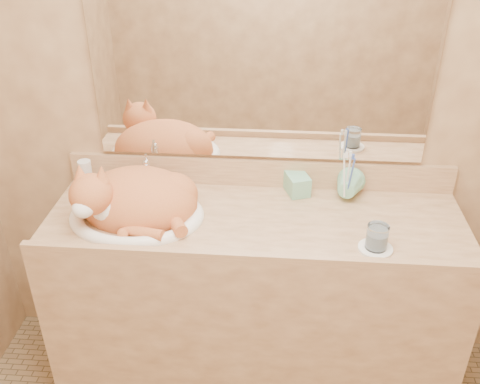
# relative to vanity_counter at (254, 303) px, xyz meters

# --- Properties ---
(wall_back) EXTENTS (2.40, 0.02, 2.50)m
(wall_back) POSITION_rel_vanity_counter_xyz_m (0.00, 0.28, 0.82)
(wall_back) COLOR #88603D
(wall_back) RESTS_ON ground
(vanity_counter) EXTENTS (1.60, 0.55, 0.85)m
(vanity_counter) POSITION_rel_vanity_counter_xyz_m (0.00, 0.00, 0.00)
(vanity_counter) COLOR #906340
(vanity_counter) RESTS_ON floor
(mirror) EXTENTS (1.30, 0.02, 0.80)m
(mirror) POSITION_rel_vanity_counter_xyz_m (0.00, 0.26, 0.97)
(mirror) COLOR white
(mirror) RESTS_ON wall_back
(sink_basin) EXTENTS (0.60, 0.54, 0.16)m
(sink_basin) POSITION_rel_vanity_counter_xyz_m (-0.45, -0.02, 0.50)
(sink_basin) COLOR white
(sink_basin) RESTS_ON vanity_counter
(faucet) EXTENTS (0.05, 0.11, 0.16)m
(faucet) POSITION_rel_vanity_counter_xyz_m (-0.45, 0.17, 0.50)
(faucet) COLOR silver
(faucet) RESTS_ON vanity_counter
(cat) EXTENTS (0.47, 0.39, 0.25)m
(cat) POSITION_rel_vanity_counter_xyz_m (-0.47, -0.01, 0.51)
(cat) COLOR #B55529
(cat) RESTS_ON sink_basin
(soap_dispenser) EXTENTS (0.11, 0.11, 0.18)m
(soap_dispenser) POSITION_rel_vanity_counter_xyz_m (0.18, 0.16, 0.52)
(soap_dispenser) COLOR #75BC97
(soap_dispenser) RESTS_ON vanity_counter
(toothbrush_cup) EXTENTS (0.14, 0.14, 0.11)m
(toothbrush_cup) POSITION_rel_vanity_counter_xyz_m (0.35, 0.14, 0.48)
(toothbrush_cup) COLOR #75BC97
(toothbrush_cup) RESTS_ON vanity_counter
(toothbrushes) EXTENTS (0.04, 0.04, 0.23)m
(toothbrushes) POSITION_rel_vanity_counter_xyz_m (0.35, 0.14, 0.56)
(toothbrushes) COLOR white
(toothbrushes) RESTS_ON toothbrush_cup
(saucer) EXTENTS (0.12, 0.12, 0.01)m
(saucer) POSITION_rel_vanity_counter_xyz_m (0.43, -0.16, 0.43)
(saucer) COLOR white
(saucer) RESTS_ON vanity_counter
(water_glass) EXTENTS (0.08, 0.08, 0.09)m
(water_glass) POSITION_rel_vanity_counter_xyz_m (0.43, -0.16, 0.48)
(water_glass) COLOR silver
(water_glass) RESTS_ON saucer
(lotion_bottle) EXTENTS (0.05, 0.05, 0.13)m
(lotion_bottle) POSITION_rel_vanity_counter_xyz_m (-0.71, 0.18, 0.49)
(lotion_bottle) COLOR white
(lotion_bottle) RESTS_ON vanity_counter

